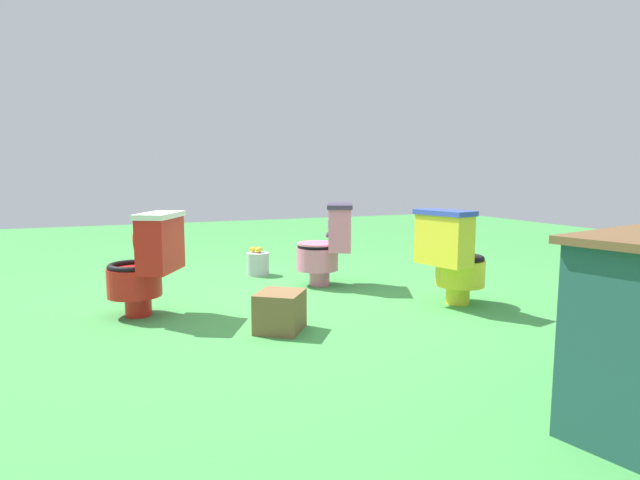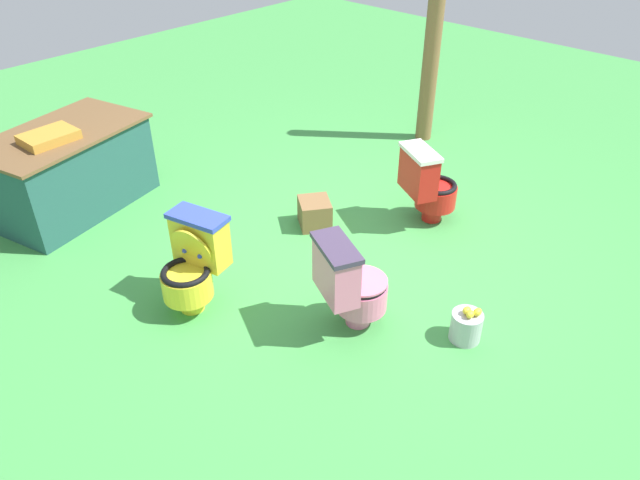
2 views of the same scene
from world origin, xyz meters
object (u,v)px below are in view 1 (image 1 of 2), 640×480
toilet_yellow (453,256)px  lemon_bucket (258,263)px  toilet_pink (327,244)px  small_crate (280,311)px  toilet_red (147,263)px

toilet_yellow → lemon_bucket: (1.03, -1.69, -0.26)m
toilet_pink → small_crate: (0.81, 1.10, -0.24)m
toilet_pink → small_crate: toilet_pink is taller
toilet_yellow → small_crate: 1.43m
toilet_yellow → lemon_bucket: size_ratio=2.63×
toilet_yellow → toilet_red: size_ratio=1.00×
lemon_bucket → toilet_yellow: bearing=121.4°
toilet_pink → lemon_bucket: (0.44, -0.69, -0.25)m
toilet_yellow → toilet_red: (2.14, -0.58, 0.00)m
small_crate → lemon_bucket: size_ratio=1.08×
toilet_red → lemon_bucket: size_ratio=2.63×
toilet_yellow → toilet_pink: same height
toilet_red → toilet_pink: size_ratio=1.00×
toilet_red → lemon_bucket: bearing=-16.8°
small_crate → lemon_bucket: 1.83m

